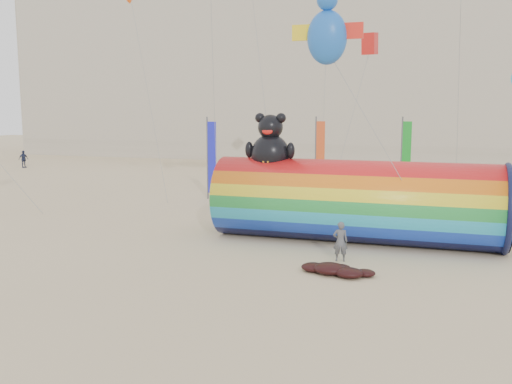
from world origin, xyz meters
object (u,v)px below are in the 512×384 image
(windsock_assembly, at_px, (355,199))
(fabric_bundle, at_px, (336,270))
(kite_handler, at_px, (340,241))
(hotel_building, at_px, (271,69))

(windsock_assembly, relative_size, fabric_bundle, 4.66)
(windsock_assembly, xyz_separation_m, kite_handler, (-0.06, -3.37, -1.10))
(kite_handler, relative_size, fabric_bundle, 0.58)
(windsock_assembly, relative_size, kite_handler, 7.99)
(windsock_assembly, height_order, kite_handler, windsock_assembly)
(windsock_assembly, xyz_separation_m, fabric_bundle, (0.09, -5.17, -1.69))
(windsock_assembly, distance_m, kite_handler, 3.55)
(fabric_bundle, bearing_deg, hotel_building, 109.08)
(hotel_building, distance_m, kite_handler, 48.81)
(kite_handler, bearing_deg, windsock_assembly, -102.46)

